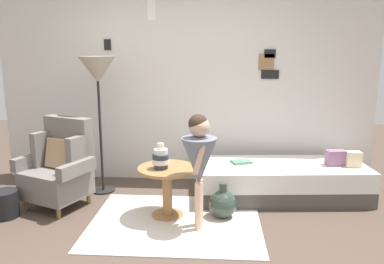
{
  "coord_description": "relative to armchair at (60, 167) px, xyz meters",
  "views": [
    {
      "loc": [
        0.41,
        -3.03,
        1.71
      ],
      "look_at": [
        0.15,
        0.95,
        0.85
      ],
      "focal_mm": 36.21,
      "sensor_mm": 36.0,
      "label": 1
    }
  ],
  "objects": [
    {
      "name": "ground_plane",
      "position": [
        1.31,
        -0.95,
        -0.44
      ],
      "size": [
        12.0,
        12.0,
        0.0
      ],
      "primitive_type": "plane",
      "color": "#4C3D33"
    },
    {
      "name": "gallery_wall",
      "position": [
        1.31,
        1.0,
        0.86
      ],
      "size": [
        4.8,
        0.12,
        2.6
      ],
      "color": "silver",
      "rests_on": "ground"
    },
    {
      "name": "rug",
      "position": [
        1.32,
        -0.39,
        -0.43
      ],
      "size": [
        1.69,
        1.37,
        0.01
      ],
      "primitive_type": "cube",
      "color": "silver",
      "rests_on": "ground"
    },
    {
      "name": "armchair",
      "position": [
        0.0,
        0.0,
        0.0
      ],
      "size": [
        0.89,
        0.79,
        0.97
      ],
      "color": "olive",
      "rests_on": "ground"
    },
    {
      "name": "daybed",
      "position": [
        2.49,
        0.38,
        -0.24
      ],
      "size": [
        1.96,
        0.95,
        0.4
      ],
      "color": "#4C4742",
      "rests_on": "ground"
    },
    {
      "name": "pillow_head",
      "position": [
        3.27,
        0.34,
        0.05
      ],
      "size": [
        0.17,
        0.12,
        0.17
      ],
      "primitive_type": "cube",
      "rotation": [
        0.0,
        0.0,
        0.01
      ],
      "color": "beige",
      "rests_on": "daybed"
    },
    {
      "name": "pillow_mid",
      "position": [
        3.08,
        0.38,
        0.05
      ],
      "size": [
        0.22,
        0.15,
        0.18
      ],
      "primitive_type": "cube",
      "rotation": [
        0.0,
        0.0,
        0.13
      ],
      "color": "gray",
      "rests_on": "daybed"
    },
    {
      "name": "side_table",
      "position": [
        1.22,
        -0.24,
        -0.06
      ],
      "size": [
        0.6,
        0.6,
        0.53
      ],
      "color": "#9E7042",
      "rests_on": "ground"
    },
    {
      "name": "vase_striped",
      "position": [
        1.16,
        -0.27,
        0.2
      ],
      "size": [
        0.17,
        0.17,
        0.26
      ],
      "color": "#2D384C",
      "rests_on": "side_table"
    },
    {
      "name": "floor_lamp",
      "position": [
        0.34,
        0.43,
        0.98
      ],
      "size": [
        0.43,
        0.43,
        1.63
      ],
      "color": "black",
      "rests_on": "ground"
    },
    {
      "name": "person_child",
      "position": [
        1.56,
        -0.49,
        0.28
      ],
      "size": [
        0.34,
        0.34,
        1.13
      ],
      "color": "#D8AD8E",
      "rests_on": "ground"
    },
    {
      "name": "book_on_daybed",
      "position": [
        2.01,
        0.4,
        -0.02
      ],
      "size": [
        0.26,
        0.23,
        0.03
      ],
      "primitive_type": "cube",
      "rotation": [
        0.0,
        0.0,
        0.37
      ],
      "color": "slate",
      "rests_on": "daybed"
    },
    {
      "name": "demijohn_near",
      "position": [
        1.79,
        -0.24,
        -0.29
      ],
      "size": [
        0.29,
        0.29,
        0.37
      ],
      "color": "#2D3D33",
      "rests_on": "ground"
    },
    {
      "name": "magazine_basket",
      "position": [
        -0.46,
        -0.37,
        -0.3
      ],
      "size": [
        0.28,
        0.28,
        0.28
      ],
      "primitive_type": "cylinder",
      "color": "black",
      "rests_on": "ground"
    }
  ]
}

